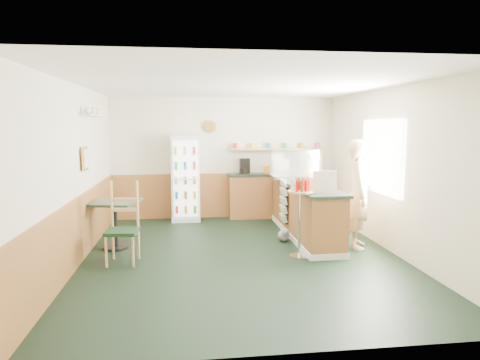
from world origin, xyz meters
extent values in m
plane|color=black|center=(0.00, 0.00, 0.00)|extent=(6.00, 6.00, 0.00)
cube|color=beige|center=(0.00, 3.01, 1.35)|extent=(5.00, 0.02, 2.70)
cube|color=beige|center=(-2.51, 0.00, 1.35)|extent=(0.02, 6.00, 2.70)
cube|color=beige|center=(2.51, 0.00, 1.35)|extent=(0.02, 6.00, 2.70)
cube|color=white|center=(0.00, 0.00, 2.71)|extent=(5.00, 6.00, 0.02)
cube|color=#A66235|center=(0.00, 2.97, 0.50)|extent=(4.98, 0.05, 1.00)
cube|color=#A66235|center=(-2.47, 0.00, 0.50)|extent=(0.05, 5.98, 1.00)
cube|color=white|center=(2.46, 0.30, 1.55)|extent=(0.06, 1.45, 1.25)
cube|color=tan|center=(-2.45, 0.50, 1.55)|extent=(0.03, 0.32, 0.38)
cube|color=silver|center=(-2.40, 1.00, 2.25)|extent=(0.18, 1.20, 0.03)
cylinder|color=#9C6727|center=(-0.30, 2.94, 2.05)|extent=(0.26, 0.04, 0.26)
cube|color=#A66235|center=(1.35, 1.07, 0.47)|extent=(0.60, 2.95, 0.95)
cube|color=silver|center=(1.35, 1.07, 0.05)|extent=(0.64, 2.97, 0.10)
cube|color=#27362B|center=(1.35, 1.08, 0.98)|extent=(0.68, 3.01, 0.05)
cube|color=#A66235|center=(1.20, 2.80, 0.47)|extent=(2.20, 0.38, 0.95)
cube|color=#27362B|center=(1.20, 2.80, 0.98)|extent=(2.24, 0.42, 0.05)
cube|color=tan|center=(1.20, 2.88, 1.55)|extent=(2.10, 0.22, 0.04)
cube|color=black|center=(0.45, 2.80, 1.18)|extent=(0.22, 0.18, 0.34)
cylinder|color=#B2664C|center=(0.25, 2.88, 1.63)|extent=(0.10, 0.10, 0.12)
cylinder|color=#B2664C|center=(0.63, 2.88, 1.63)|extent=(0.10, 0.10, 0.12)
cylinder|color=#B2664C|center=(1.01, 2.88, 1.63)|extent=(0.10, 0.10, 0.12)
cylinder|color=#B2664C|center=(1.39, 2.88, 1.63)|extent=(0.10, 0.10, 0.12)
cylinder|color=#B2664C|center=(1.77, 2.88, 1.63)|extent=(0.10, 0.10, 0.12)
cylinder|color=#B2664C|center=(2.15, 2.88, 1.63)|extent=(0.10, 0.10, 0.12)
cube|color=silver|center=(-0.86, 2.78, 0.93)|extent=(0.61, 0.44, 1.86)
cube|color=white|center=(-0.86, 2.55, 0.94)|extent=(0.52, 0.02, 1.65)
cube|color=silver|center=(-0.86, 2.48, 0.94)|extent=(0.56, 0.02, 1.71)
cube|color=silver|center=(1.35, 1.82, 1.04)|extent=(0.98, 0.51, 0.07)
cube|color=silver|center=(1.35, 1.82, 1.32)|extent=(0.96, 0.49, 0.49)
cube|color=beige|center=(1.35, 0.13, 1.13)|extent=(0.47, 0.49, 0.24)
imported|color=tan|center=(2.05, 0.23, 0.92)|extent=(0.63, 0.73, 1.85)
cylinder|color=silver|center=(0.93, -0.15, 0.01)|extent=(0.31, 0.31, 0.02)
cylinder|color=silver|center=(0.93, -0.15, 0.53)|extent=(0.04, 0.04, 1.04)
cylinder|color=tan|center=(0.93, -0.15, 1.05)|extent=(0.40, 0.40, 0.03)
cylinder|color=red|center=(1.04, -0.12, 1.15)|extent=(0.06, 0.06, 0.18)
cylinder|color=red|center=(1.00, -0.06, 1.15)|extent=(0.06, 0.06, 0.18)
cylinder|color=red|center=(0.93, -0.03, 1.15)|extent=(0.06, 0.06, 0.18)
cylinder|color=red|center=(0.86, -0.05, 1.15)|extent=(0.06, 0.06, 0.18)
cylinder|color=red|center=(0.81, -0.11, 1.15)|extent=(0.06, 0.06, 0.18)
cylinder|color=red|center=(0.81, -0.19, 1.15)|extent=(0.06, 0.06, 0.18)
cylinder|color=red|center=(0.85, -0.25, 1.15)|extent=(0.06, 0.06, 0.18)
cylinder|color=red|center=(0.92, -0.27, 1.15)|extent=(0.06, 0.06, 0.18)
cylinder|color=red|center=(0.99, -0.25, 1.15)|extent=(0.06, 0.06, 0.18)
cylinder|color=red|center=(1.04, -0.20, 1.15)|extent=(0.06, 0.06, 0.18)
cube|color=black|center=(1.01, 1.27, 0.25)|extent=(0.05, 0.41, 0.03)
cube|color=beige|center=(0.99, 1.27, 0.32)|extent=(0.09, 0.38, 0.14)
cube|color=black|center=(1.01, 1.27, 0.42)|extent=(0.05, 0.41, 0.03)
cube|color=beige|center=(0.99, 1.27, 0.49)|extent=(0.09, 0.38, 0.14)
cube|color=black|center=(1.01, 1.27, 0.59)|extent=(0.05, 0.41, 0.03)
cube|color=beige|center=(0.99, 1.27, 0.66)|extent=(0.09, 0.38, 0.14)
cube|color=black|center=(1.01, 1.27, 0.76)|extent=(0.05, 0.41, 0.03)
cube|color=beige|center=(0.99, 1.27, 0.83)|extent=(0.09, 0.38, 0.14)
cube|color=black|center=(1.01, 1.27, 0.93)|extent=(0.05, 0.41, 0.03)
cube|color=beige|center=(0.99, 1.27, 1.00)|extent=(0.09, 0.38, 0.14)
cylinder|color=black|center=(-2.05, 0.67, 0.02)|extent=(0.43, 0.43, 0.04)
cylinder|color=black|center=(-2.05, 0.67, 0.40)|extent=(0.09, 0.09, 0.75)
cube|color=#27362B|center=(-2.05, 0.67, 0.80)|extent=(0.90, 0.90, 0.04)
cube|color=black|center=(-1.81, -0.14, 0.49)|extent=(0.50, 0.50, 0.05)
cylinder|color=tan|center=(-2.01, -0.34, 0.24)|extent=(0.04, 0.04, 0.48)
cylinder|color=tan|center=(-1.62, -0.34, 0.24)|extent=(0.04, 0.04, 0.48)
cylinder|color=tan|center=(-2.01, 0.06, 0.24)|extent=(0.04, 0.04, 0.48)
cylinder|color=tan|center=(-1.62, 0.06, 0.24)|extent=(0.04, 0.04, 0.48)
cube|color=tan|center=(-1.81, 0.07, 0.86)|extent=(0.42, 0.08, 0.74)
sphere|color=gray|center=(0.89, 0.76, 0.11)|extent=(0.22, 0.22, 0.22)
sphere|color=gray|center=(0.89, 0.65, 0.20)|extent=(0.13, 0.13, 0.13)
camera|label=1|loc=(-0.83, -6.59, 2.08)|focal=32.00mm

